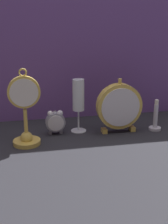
{
  "coord_description": "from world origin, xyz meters",
  "views": [
    {
      "loc": [
        -0.23,
        -1.06,
        0.47
      ],
      "look_at": [
        0.0,
        0.08,
        0.1
      ],
      "focal_mm": 50.0,
      "sensor_mm": 36.0,
      "label": 1
    }
  ],
  "objects_px": {
    "alarm_clock_twin_bell": "(55,121)",
    "champagne_flute": "(78,99)",
    "mantel_clock_silver": "(119,107)",
    "brass_candlestick": "(155,120)",
    "pocket_watch_on_stand": "(25,116)"
  },
  "relations": [
    {
      "from": "pocket_watch_on_stand",
      "to": "champagne_flute",
      "type": "relative_size",
      "value": 1.31
    },
    {
      "from": "champagne_flute",
      "to": "brass_candlestick",
      "type": "relative_size",
      "value": 1.68
    },
    {
      "from": "champagne_flute",
      "to": "pocket_watch_on_stand",
      "type": "bearing_deg",
      "value": -156.18
    },
    {
      "from": "alarm_clock_twin_bell",
      "to": "brass_candlestick",
      "type": "bearing_deg",
      "value": -4.71
    },
    {
      "from": "pocket_watch_on_stand",
      "to": "mantel_clock_silver",
      "type": "distance_m",
      "value": 0.38
    },
    {
      "from": "champagne_flute",
      "to": "brass_candlestick",
      "type": "bearing_deg",
      "value": -8.6
    },
    {
      "from": "alarm_clock_twin_bell",
      "to": "champagne_flute",
      "type": "distance_m",
      "value": 0.13
    },
    {
      "from": "alarm_clock_twin_bell",
      "to": "brass_candlestick",
      "type": "xyz_separation_m",
      "value": [
        0.42,
        -0.03,
        -0.01
      ]
    },
    {
      "from": "brass_candlestick",
      "to": "champagne_flute",
      "type": "bearing_deg",
      "value": 171.4
    },
    {
      "from": "pocket_watch_on_stand",
      "to": "champagne_flute",
      "type": "distance_m",
      "value": 0.24
    },
    {
      "from": "alarm_clock_twin_bell",
      "to": "mantel_clock_silver",
      "type": "xyz_separation_m",
      "value": [
        0.26,
        -0.03,
        0.05
      ]
    },
    {
      "from": "alarm_clock_twin_bell",
      "to": "champagne_flute",
      "type": "xyz_separation_m",
      "value": [
        0.1,
        0.01,
        0.08
      ]
    },
    {
      "from": "champagne_flute",
      "to": "brass_candlestick",
      "type": "xyz_separation_m",
      "value": [
        0.32,
        -0.05,
        -0.1
      ]
    },
    {
      "from": "mantel_clock_silver",
      "to": "champagne_flute",
      "type": "height_order",
      "value": "mantel_clock_silver"
    },
    {
      "from": "pocket_watch_on_stand",
      "to": "champagne_flute",
      "type": "height_order",
      "value": "pocket_watch_on_stand"
    }
  ]
}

